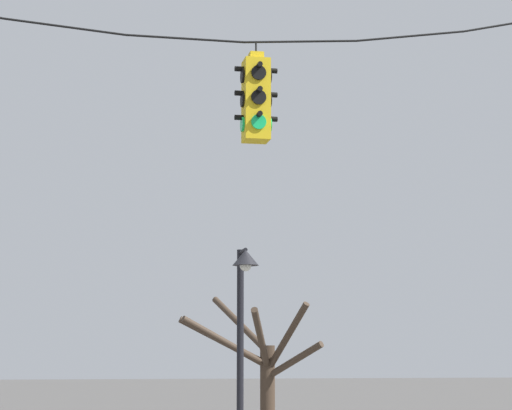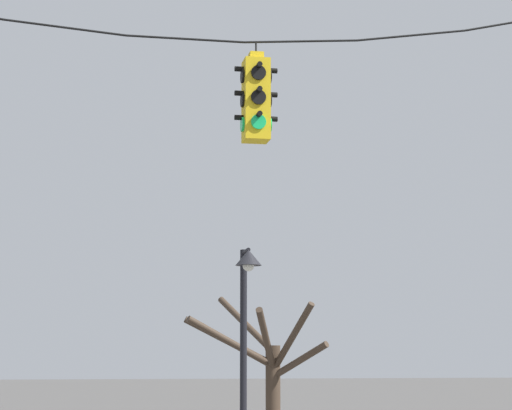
% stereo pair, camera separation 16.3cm
% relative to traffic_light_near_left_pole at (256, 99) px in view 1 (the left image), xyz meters
% --- Properties ---
extents(span_wire, '(11.09, 0.03, 0.75)m').
position_rel_traffic_light_near_left_pole_xyz_m(span_wire, '(-0.96, -0.00, 1.02)').
color(span_wire, black).
extents(traffic_light_near_left_pole, '(0.58, 0.58, 1.37)m').
position_rel_traffic_light_near_left_pole_xyz_m(traffic_light_near_left_pole, '(0.00, 0.00, 0.00)').
color(traffic_light_near_left_pole, yellow).
extents(street_lamp, '(0.45, 0.78, 4.22)m').
position_rel_traffic_light_near_left_pole_xyz_m(street_lamp, '(0.59, 4.13, -2.67)').
color(street_lamp, black).
rests_on(street_lamp, ground_plane).
extents(bare_tree, '(3.10, 3.39, 3.81)m').
position_rel_traffic_light_near_left_pole_xyz_m(bare_tree, '(1.95, 9.42, -3.76)').
color(bare_tree, '#423326').
rests_on(bare_tree, ground_plane).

